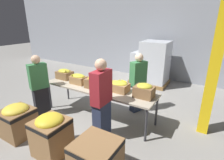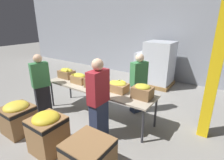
{
  "view_description": "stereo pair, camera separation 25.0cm",
  "coord_description": "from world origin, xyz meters",
  "views": [
    {
      "loc": [
        2.34,
        -3.22,
        2.35
      ],
      "look_at": [
        0.23,
        0.28,
        0.93
      ],
      "focal_mm": 28.0,
      "sensor_mm": 36.0,
      "label": 1
    },
    {
      "loc": [
        2.55,
        -3.08,
        2.35
      ],
      "look_at": [
        0.23,
        0.28,
        0.93
      ],
      "focal_mm": 28.0,
      "sensor_mm": 36.0,
      "label": 2
    }
  ],
  "objects": [
    {
      "name": "ground_plane",
      "position": [
        0.0,
        0.0,
        0.0
      ],
      "size": [
        30.0,
        30.0,
        0.0
      ],
      "primitive_type": "plane",
      "color": "gray"
    },
    {
      "name": "sorting_table",
      "position": [
        0.0,
        0.0,
        0.73
      ],
      "size": [
        2.9,
        0.79,
        0.78
      ],
      "color": "#B2A893",
      "rests_on": "ground_plane"
    },
    {
      "name": "donation_bin_1",
      "position": [
        0.05,
        -1.52,
        0.42
      ],
      "size": [
        0.57,
        0.57,
        0.79
      ],
      "color": "olive",
      "rests_on": "ground_plane"
    },
    {
      "name": "support_pillar",
      "position": [
        2.35,
        0.66,
        2.0
      ],
      "size": [
        0.21,
        0.21,
        4.0
      ],
      "color": "yellow",
      "rests_on": "ground_plane"
    },
    {
      "name": "pallet_stack_1",
      "position": [
        0.45,
        2.98,
        0.8
      ],
      "size": [
        1.03,
        1.03,
        1.62
      ],
      "color": "olive",
      "rests_on": "ground_plane"
    },
    {
      "name": "pallet_stack_0",
      "position": [
        0.11,
        3.06,
        0.59
      ],
      "size": [
        1.06,
        1.06,
        1.19
      ],
      "color": "olive",
      "rests_on": "ground_plane"
    },
    {
      "name": "volunteer_1",
      "position": [
        -1.28,
        -0.7,
        0.78
      ],
      "size": [
        0.33,
        0.46,
        1.57
      ],
      "rotation": [
        0.0,
        0.0,
        1.25
      ],
      "color": "black",
      "rests_on": "ground_plane"
    },
    {
      "name": "volunteer_2",
      "position": [
        0.72,
        0.77,
        0.78
      ],
      "size": [
        0.37,
        0.47,
        1.57
      ],
      "rotation": [
        0.0,
        0.0,
        -2.01
      ],
      "color": "#2D3856",
      "rests_on": "ground_plane"
    },
    {
      "name": "wall_back",
      "position": [
        0.0,
        3.82,
        2.0
      ],
      "size": [
        16.0,
        0.08,
        4.0
      ],
      "color": "#9399A3",
      "rests_on": "ground_plane"
    },
    {
      "name": "banana_box_4",
      "position": [
        1.16,
        0.05,
        0.94
      ],
      "size": [
        0.4,
        0.32,
        0.3
      ],
      "color": "olive",
      "rests_on": "sorting_table"
    },
    {
      "name": "banana_box_2",
      "position": [
        -0.02,
        -0.05,
        0.93
      ],
      "size": [
        0.49,
        0.35,
        0.31
      ],
      "color": "olive",
      "rests_on": "sorting_table"
    },
    {
      "name": "volunteer_0",
      "position": [
        0.57,
        -0.67,
        0.84
      ],
      "size": [
        0.23,
        0.45,
        1.68
      ],
      "rotation": [
        0.0,
        0.0,
        1.57
      ],
      "color": "#2D3856",
      "rests_on": "ground_plane"
    },
    {
      "name": "donation_bin_2",
      "position": [
        1.04,
        -1.52,
        0.34
      ],
      "size": [
        0.65,
        0.65,
        0.63
      ],
      "color": "olive",
      "rests_on": "ground_plane"
    },
    {
      "name": "banana_box_0",
      "position": [
        -1.18,
        0.07,
        0.92
      ],
      "size": [
        0.43,
        0.32,
        0.29
      ],
      "color": "olive",
      "rests_on": "sorting_table"
    },
    {
      "name": "banana_box_1",
      "position": [
        -0.58,
        -0.04,
        0.92
      ],
      "size": [
        0.41,
        0.29,
        0.26
      ],
      "color": "#A37A4C",
      "rests_on": "sorting_table"
    },
    {
      "name": "donation_bin_0",
      "position": [
        -0.99,
        -1.52,
        0.38
      ],
      "size": [
        0.59,
        0.59,
        0.71
      ],
      "color": "olive",
      "rests_on": "ground_plane"
    },
    {
      "name": "banana_box_3",
      "position": [
        0.54,
        0.06,
        0.91
      ],
      "size": [
        0.47,
        0.34,
        0.25
      ],
      "color": "#A37A4C",
      "rests_on": "sorting_table"
    }
  ]
}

